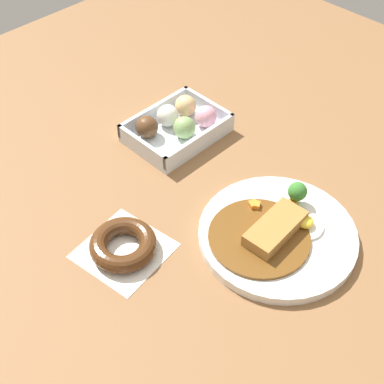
% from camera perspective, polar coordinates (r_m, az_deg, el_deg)
% --- Properties ---
extents(ground_plane, '(1.60, 1.60, 0.00)m').
position_cam_1_polar(ground_plane, '(1.03, 1.94, 0.02)').
color(ground_plane, brown).
extents(curry_plate, '(0.28, 0.28, 0.07)m').
position_cam_1_polar(curry_plate, '(0.95, 8.92, -4.33)').
color(curry_plate, white).
rests_on(curry_plate, ground_plane).
extents(donut_box, '(0.20, 0.15, 0.06)m').
position_cam_1_polar(donut_box, '(1.14, -1.55, 7.15)').
color(donut_box, silver).
rests_on(donut_box, ground_plane).
extents(chocolate_ring_donut, '(0.16, 0.16, 0.03)m').
position_cam_1_polar(chocolate_ring_donut, '(0.93, -7.29, -5.59)').
color(chocolate_ring_donut, white).
rests_on(chocolate_ring_donut, ground_plane).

